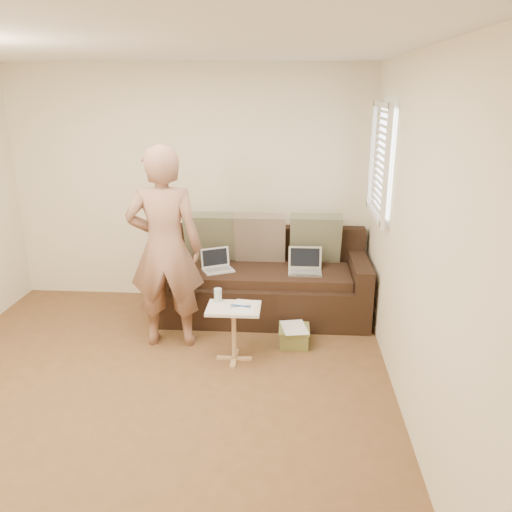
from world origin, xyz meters
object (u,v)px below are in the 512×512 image
at_px(laptop_white, 218,271).
at_px(person, 165,248).
at_px(sofa, 263,277).
at_px(striped_box, 294,336).
at_px(side_table, 234,333).
at_px(drinking_glass, 218,295).
at_px(laptop_silver, 305,273).

relative_size(laptop_white, person, 0.16).
bearing_deg(laptop_white, sofa, -12.30).
height_order(sofa, striped_box, sofa).
height_order(sofa, laptop_white, sofa).
bearing_deg(striped_box, side_table, -149.54).
bearing_deg(sofa, drinking_glass, -111.90).
distance_m(sofa, side_table, 1.05).
distance_m(sofa, striped_box, 0.84).
height_order(laptop_white, striped_box, laptop_white).
xyz_separation_m(sofa, laptop_white, (-0.47, -0.12, 0.10)).
relative_size(sofa, side_table, 4.26).
relative_size(sofa, laptop_silver, 6.37).
xyz_separation_m(person, striped_box, (1.19, 0.03, -0.86)).
bearing_deg(striped_box, person, -178.67).
relative_size(laptop_silver, drinking_glass, 2.88).
distance_m(laptop_white, side_table, 0.97).
bearing_deg(person, striped_box, 177.13).
height_order(laptop_silver, striped_box, laptop_silver).
bearing_deg(laptop_silver, person, -154.93).
bearing_deg(person, side_table, 151.97).
xyz_separation_m(laptop_white, drinking_glass, (0.11, -0.78, 0.06)).
bearing_deg(drinking_glass, sofa, 68.10).
bearing_deg(person, drinking_glass, 157.03).
xyz_separation_m(sofa, drinking_glass, (-0.36, -0.90, 0.15)).
bearing_deg(sofa, side_table, -101.47).
height_order(laptop_silver, drinking_glass, same).
bearing_deg(laptop_silver, laptop_white, 179.82).
height_order(drinking_glass, striped_box, drinking_glass).
bearing_deg(laptop_silver, sofa, 164.78).
height_order(laptop_silver, laptop_white, laptop_silver).
relative_size(person, drinking_glass, 15.83).
xyz_separation_m(laptop_white, person, (-0.39, -0.61, 0.43)).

